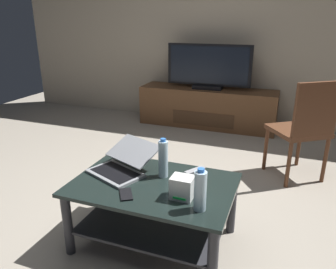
{
  "coord_description": "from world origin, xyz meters",
  "views": [
    {
      "loc": [
        0.88,
        -2.02,
        1.44
      ],
      "look_at": [
        0.06,
        0.17,
        0.6
      ],
      "focal_mm": 34.67,
      "sensor_mm": 36.0,
      "label": 1
    }
  ],
  "objects_px": {
    "laptop": "(123,164)",
    "water_bottle_far": "(200,191)",
    "television": "(209,68)",
    "tv_remote": "(195,171)",
    "router_box": "(182,187)",
    "water_bottle_near": "(163,159)",
    "cell_phone": "(126,194)",
    "media_cabinet": "(207,107)",
    "dining_chair": "(305,126)",
    "coffee_table": "(154,202)"
  },
  "relations": [
    {
      "from": "coffee_table",
      "to": "media_cabinet",
      "type": "height_order",
      "value": "media_cabinet"
    },
    {
      "from": "coffee_table",
      "to": "television",
      "type": "bearing_deg",
      "value": 96.33
    },
    {
      "from": "coffee_table",
      "to": "media_cabinet",
      "type": "distance_m",
      "value": 2.62
    },
    {
      "from": "tv_remote",
      "to": "router_box",
      "type": "bearing_deg",
      "value": -54.49
    },
    {
      "from": "laptop",
      "to": "cell_phone",
      "type": "relative_size",
      "value": 3.57
    },
    {
      "from": "television",
      "to": "dining_chair",
      "type": "bearing_deg",
      "value": -46.64
    },
    {
      "from": "media_cabinet",
      "to": "router_box",
      "type": "bearing_deg",
      "value": -79.24
    },
    {
      "from": "coffee_table",
      "to": "laptop",
      "type": "distance_m",
      "value": 0.34
    },
    {
      "from": "laptop",
      "to": "cell_phone",
      "type": "bearing_deg",
      "value": -58.82
    },
    {
      "from": "television",
      "to": "coffee_table",
      "type": "bearing_deg",
      "value": -83.67
    },
    {
      "from": "cell_phone",
      "to": "tv_remote",
      "type": "bearing_deg",
      "value": 23.01
    },
    {
      "from": "router_box",
      "to": "water_bottle_near",
      "type": "height_order",
      "value": "water_bottle_near"
    },
    {
      "from": "water_bottle_near",
      "to": "tv_remote",
      "type": "distance_m",
      "value": 0.25
    },
    {
      "from": "television",
      "to": "laptop",
      "type": "bearing_deg",
      "value": -89.39
    },
    {
      "from": "coffee_table",
      "to": "television",
      "type": "distance_m",
      "value": 2.65
    },
    {
      "from": "media_cabinet",
      "to": "water_bottle_far",
      "type": "xyz_separation_m",
      "value": [
        0.64,
        -2.8,
        0.3
      ]
    },
    {
      "from": "router_box",
      "to": "cell_phone",
      "type": "bearing_deg",
      "value": -164.27
    },
    {
      "from": "media_cabinet",
      "to": "tv_remote",
      "type": "xyz_separation_m",
      "value": [
        0.49,
        -2.36,
        0.19
      ]
    },
    {
      "from": "router_box",
      "to": "tv_remote",
      "type": "xyz_separation_m",
      "value": [
        -0.02,
        0.35,
        -0.06
      ]
    },
    {
      "from": "laptop",
      "to": "router_box",
      "type": "relative_size",
      "value": 3.74
    },
    {
      "from": "television",
      "to": "tv_remote",
      "type": "relative_size",
      "value": 7.09
    },
    {
      "from": "coffee_table",
      "to": "media_cabinet",
      "type": "bearing_deg",
      "value": 96.28
    },
    {
      "from": "tv_remote",
      "to": "dining_chair",
      "type": "bearing_deg",
      "value": 88.55
    },
    {
      "from": "media_cabinet",
      "to": "dining_chair",
      "type": "distance_m",
      "value": 1.79
    },
    {
      "from": "dining_chair",
      "to": "water_bottle_far",
      "type": "relative_size",
      "value": 3.81
    },
    {
      "from": "water_bottle_far",
      "to": "water_bottle_near",
      "type": "bearing_deg",
      "value": 137.72
    },
    {
      "from": "cell_phone",
      "to": "router_box",
      "type": "bearing_deg",
      "value": -16.8
    },
    {
      "from": "water_bottle_far",
      "to": "router_box",
      "type": "bearing_deg",
      "value": 146.33
    },
    {
      "from": "dining_chair",
      "to": "router_box",
      "type": "bearing_deg",
      "value": -115.9
    },
    {
      "from": "coffee_table",
      "to": "dining_chair",
      "type": "height_order",
      "value": "dining_chair"
    },
    {
      "from": "dining_chair",
      "to": "laptop",
      "type": "bearing_deg",
      "value": -133.69
    },
    {
      "from": "media_cabinet",
      "to": "television",
      "type": "height_order",
      "value": "television"
    },
    {
      "from": "coffee_table",
      "to": "water_bottle_far",
      "type": "xyz_separation_m",
      "value": [
        0.36,
        -0.19,
        0.26
      ]
    },
    {
      "from": "laptop",
      "to": "water_bottle_far",
      "type": "bearing_deg",
      "value": -23.68
    },
    {
      "from": "dining_chair",
      "to": "water_bottle_near",
      "type": "height_order",
      "value": "dining_chair"
    },
    {
      "from": "dining_chair",
      "to": "tv_remote",
      "type": "relative_size",
      "value": 5.93
    },
    {
      "from": "laptop",
      "to": "tv_remote",
      "type": "height_order",
      "value": "laptop"
    },
    {
      "from": "dining_chair",
      "to": "laptop",
      "type": "height_order",
      "value": "dining_chair"
    },
    {
      "from": "laptop",
      "to": "water_bottle_far",
      "type": "distance_m",
      "value": 0.68
    },
    {
      "from": "coffee_table",
      "to": "water_bottle_far",
      "type": "relative_size",
      "value": 4.13
    },
    {
      "from": "laptop",
      "to": "dining_chair",
      "type": "bearing_deg",
      "value": 46.31
    },
    {
      "from": "router_box",
      "to": "cell_phone",
      "type": "xyz_separation_m",
      "value": [
        -0.32,
        -0.09,
        -0.06
      ]
    },
    {
      "from": "media_cabinet",
      "to": "dining_chair",
      "type": "height_order",
      "value": "dining_chair"
    },
    {
      "from": "dining_chair",
      "to": "cell_phone",
      "type": "distance_m",
      "value": 1.81
    },
    {
      "from": "media_cabinet",
      "to": "water_bottle_near",
      "type": "xyz_separation_m",
      "value": [
        0.31,
        -2.49,
        0.31
      ]
    },
    {
      "from": "tv_remote",
      "to": "cell_phone",
      "type": "bearing_deg",
      "value": -92.36
    },
    {
      "from": "television",
      "to": "cell_phone",
      "type": "bearing_deg",
      "value": -86.02
    },
    {
      "from": "router_box",
      "to": "water_bottle_far",
      "type": "xyz_separation_m",
      "value": [
        0.13,
        -0.09,
        0.05
      ]
    },
    {
      "from": "water_bottle_far",
      "to": "tv_remote",
      "type": "distance_m",
      "value": 0.47
    },
    {
      "from": "water_bottle_near",
      "to": "cell_phone",
      "type": "distance_m",
      "value": 0.35
    }
  ]
}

